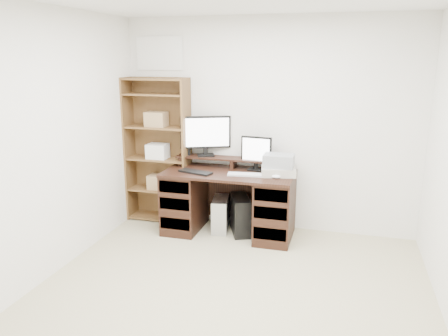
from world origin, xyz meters
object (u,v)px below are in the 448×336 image
at_px(desk, 229,202).
at_px(monitor_small, 256,152).
at_px(printer, 278,171).
at_px(monitor_wide, 205,134).
at_px(tower_black, 240,215).
at_px(bookshelf, 158,149).
at_px(tower_silver, 221,214).

xyz_separation_m(desk, monitor_small, (0.28, 0.17, 0.58)).
bearing_deg(printer, monitor_wide, 154.98).
relative_size(desk, monitor_small, 3.78).
xyz_separation_m(tower_black, bookshelf, (-1.10, 0.18, 0.70)).
xyz_separation_m(monitor_small, bookshelf, (-1.25, 0.04, -0.05)).
bearing_deg(bookshelf, tower_silver, -10.75).
relative_size(desk, printer, 3.99).
height_order(printer, tower_black, printer).
bearing_deg(monitor_small, desk, -143.18).
bearing_deg(monitor_small, tower_black, -132.26).
relative_size(printer, bookshelf, 0.21).
height_order(monitor_small, tower_black, monitor_small).
bearing_deg(monitor_wide, monitor_small, -29.05).
xyz_separation_m(tower_silver, bookshelf, (-0.85, 0.16, 0.72)).
bearing_deg(desk, monitor_wide, 146.28).
bearing_deg(printer, tower_black, 166.26).
bearing_deg(tower_silver, monitor_small, 7.37).
distance_m(desk, tower_black, 0.22).
height_order(desk, tower_silver, desk).
bearing_deg(tower_black, printer, -24.17).
bearing_deg(desk, printer, 2.09).
bearing_deg(printer, bookshelf, 161.14).
relative_size(monitor_small, bookshelf, 0.22).
distance_m(printer, tower_black, 0.72).
distance_m(desk, printer, 0.70).
distance_m(printer, tower_silver, 0.91).
distance_m(monitor_small, tower_silver, 0.87).
height_order(tower_silver, bookshelf, bookshelf).
bearing_deg(bookshelf, monitor_small, -1.82).
bearing_deg(monitor_wide, tower_silver, -61.10).
xyz_separation_m(monitor_small, tower_silver, (-0.40, -0.12, -0.77)).
bearing_deg(monitor_small, bookshelf, -176.60).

